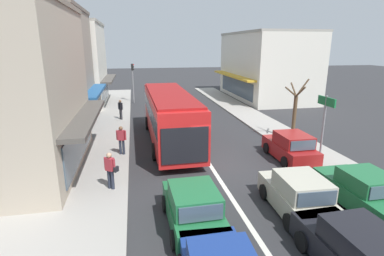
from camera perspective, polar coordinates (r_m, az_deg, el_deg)
The scene contains 19 objects.
ground_plane at distance 15.87m, azimuth 3.49°, elevation -7.08°, with size 140.00×140.00×0.00m, color #2D2D30.
lane_centre_line at distance 19.52m, azimuth 0.58°, elevation -2.65°, with size 0.20×28.00×0.01m, color silver.
sidewalk_left at distance 21.28m, azimuth -18.81°, elevation -1.77°, with size 5.20×44.00×0.14m, color #A39E96.
kerb_right at distance 23.27m, azimuth 14.70°, elevation -0.02°, with size 2.80×44.00×0.12m, color #A39E96.
shopfront_mid_block at distance 24.68m, azimuth -26.52°, elevation 9.88°, with size 7.17×8.20×8.72m.
shopfront_far_end at distance 33.27m, azimuth -22.56°, elevation 11.04°, with size 7.95×8.83×8.34m.
building_right_far at distance 36.64m, azimuth 13.87°, elevation 11.44°, with size 8.18×13.08×7.54m.
city_bus at distance 19.06m, azimuth -4.28°, elevation 2.72°, with size 2.85×10.89×3.23m.
hatchback_behind_bus_mid at distance 10.58m, azimuth 0.16°, elevation -15.06°, with size 1.87×3.73×1.54m.
hatchback_queue_gap_filler at distance 12.02m, azimuth 19.53°, elevation -12.04°, with size 1.93×3.76×1.54m.
hatchback_adjacent_lane_trail at distance 9.78m, azimuth 28.75°, elevation -20.01°, with size 1.91×3.75×1.54m.
parked_sedan_kerb_front at distance 13.47m, azimuth 29.96°, elevation -10.48°, with size 1.91×4.21×1.47m.
parked_hatchback_kerb_second at distance 17.19m, azimuth 18.26°, elevation -3.54°, with size 1.84×3.71×1.54m.
traffic_light_downstreet at distance 32.98m, azimuth -11.22°, elevation 9.60°, with size 0.33×0.24×4.20m.
directional_road_sign at distance 17.04m, azimuth 24.02°, elevation 2.60°, with size 0.10×1.40×3.60m.
street_tree_right at distance 20.65m, azimuth 18.99°, elevation 2.84°, with size 1.64×1.77×4.02m.
pedestrian_with_handbag_near at distance 13.19m, azimuth -15.29°, elevation -7.45°, with size 0.61×0.49×1.63m.
pedestrian_browsing_midblock at distance 25.34m, azimuth -13.46°, elevation 3.65°, with size 0.38×0.50×1.63m.
pedestrian_far_walker at distance 17.14m, azimuth -13.30°, elevation -1.96°, with size 0.55×0.31×1.63m.
Camera 1 is at (-3.71, -14.17, 6.09)m, focal length 28.00 mm.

